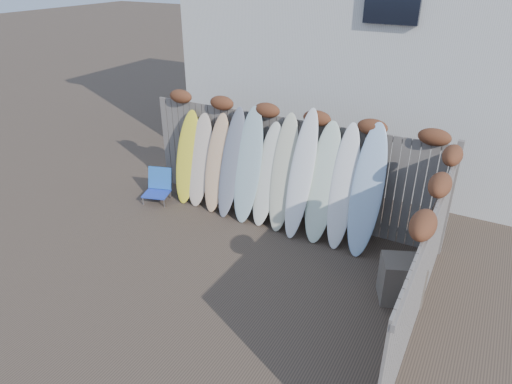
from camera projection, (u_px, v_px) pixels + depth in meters
The scene contains 18 objects.
ground at pixel (221, 276), 7.46m from camera, with size 80.00×80.00×0.00m, color #493A2D.
back_fence at pixel (288, 159), 8.76m from camera, with size 6.05×0.28×2.24m.
right_fence at pixel (425, 263), 5.86m from camera, with size 0.28×4.40×2.24m.
house at pixel (381, 26), 10.86m from camera, with size 8.50×5.50×6.33m.
beach_chair at pixel (158, 186), 9.70m from camera, with size 0.65×0.67×0.68m.
wooden_crate at pixel (401, 279), 6.82m from camera, with size 0.60×0.50×0.70m, color brown.
lattice_panel at pixel (432, 242), 6.83m from camera, with size 0.05×1.13×1.69m, color brown.
surfboard_0 at pixel (187, 157), 9.46m from camera, with size 0.52×0.07×1.97m, color yellow.
surfboard_1 at pixel (200, 160), 9.35m from camera, with size 0.53×0.07×1.94m, color beige.
surfboard_2 at pixel (217, 163), 9.12m from camera, with size 0.49×0.07×2.02m, color #FFB58E.
surfboard_3 at pixel (231, 163), 8.90m from camera, with size 0.46×0.07×2.21m, color gray.
surfboard_4 at pixel (248, 166), 8.73m from camera, with size 0.54×0.07×2.28m, color #9BB7BD.
surfboard_5 at pixel (267, 175), 8.62m from camera, with size 0.50×0.07×2.03m, color white.
surfboard_6 at pixel (283, 173), 8.44m from camera, with size 0.48×0.07×2.25m, color beige.
surfboard_7 at pixel (301, 175), 8.20m from camera, with size 0.45×0.07×2.41m, color white.
surfboard_8 at pixel (323, 183), 8.09m from camera, with size 0.55×0.07×2.23m, color silver.
surfboard_9 at pixel (343, 187), 7.92m from camera, with size 0.45×0.07×2.25m, color white.
surfboard_10 at pixel (367, 191), 7.70m from camera, with size 0.54×0.07×2.34m, color #A7C6E7.
Camera 1 is at (3.39, -5.00, 4.63)m, focal length 32.00 mm.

